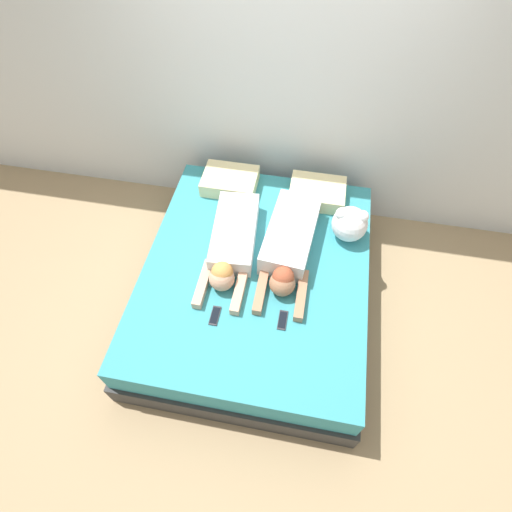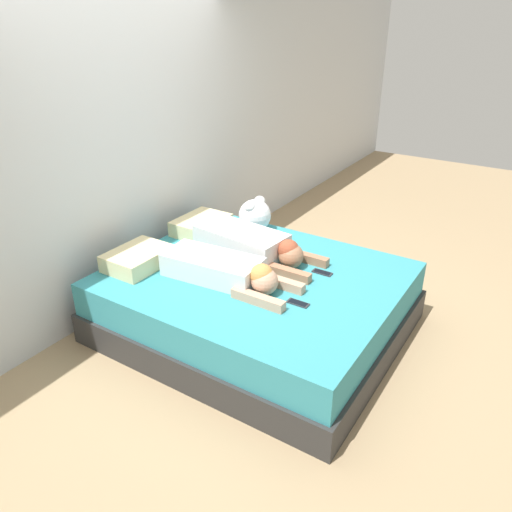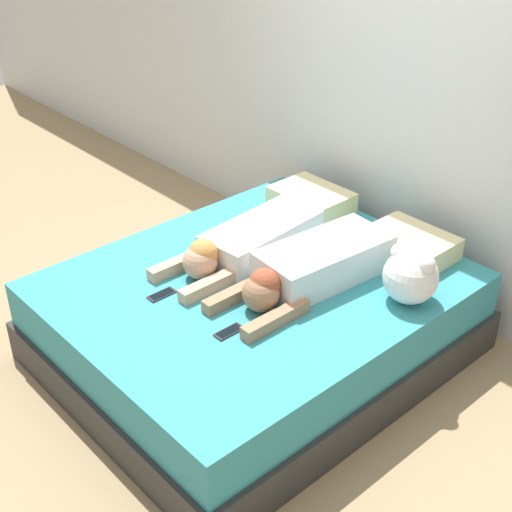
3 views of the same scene
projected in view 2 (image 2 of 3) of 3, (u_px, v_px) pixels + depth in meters
The scene contains 10 objects.
ground_plane at pixel (256, 328), 4.12m from camera, with size 12.00×12.00×0.00m, color #9E8460.
wall_back at pixel (129, 151), 4.14m from camera, with size 12.00×0.06×2.60m.
bed at pixel (256, 302), 4.00m from camera, with size 1.86×2.21×0.52m.
pillow_head_left at pixel (138, 258), 3.97m from camera, with size 0.49×0.37×0.14m.
pillow_head_right at pixel (201, 225), 4.57m from camera, with size 0.49×0.37×0.14m.
person_left at pixel (226, 270), 3.74m from camera, with size 0.41×1.10×0.23m.
person_right at pixel (252, 245), 4.11m from camera, with size 0.43×1.13×0.23m.
cell_phone_left at pixel (298, 303), 3.48m from camera, with size 0.06×0.16×0.01m.
cell_phone_right at pixel (322, 273), 3.88m from camera, with size 0.06×0.16×0.01m.
plush_toy at pixel (255, 215), 4.57m from camera, with size 0.30×0.30×0.31m.
Camera 2 is at (-2.88, -1.85, 2.37)m, focal length 35.00 mm.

